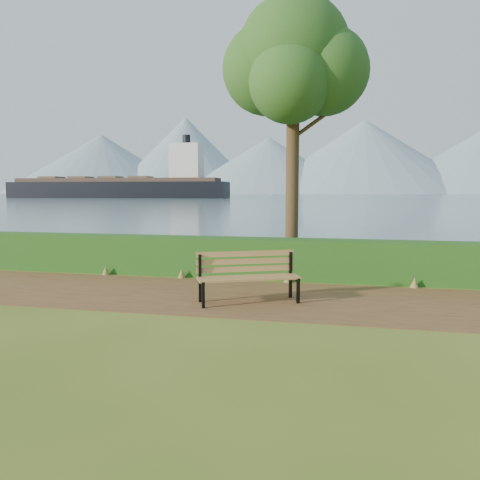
# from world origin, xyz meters

# --- Properties ---
(ground) EXTENTS (140.00, 140.00, 0.00)m
(ground) POSITION_xyz_m (0.00, 0.00, 0.00)
(ground) COLOR #4A5E1B
(ground) RESTS_ON ground
(path) EXTENTS (40.00, 3.40, 0.01)m
(path) POSITION_xyz_m (0.00, 0.30, 0.01)
(path) COLOR #4F311B
(path) RESTS_ON ground
(hedge) EXTENTS (32.00, 0.85, 1.00)m
(hedge) POSITION_xyz_m (0.00, 2.60, 0.50)
(hedge) COLOR #174614
(hedge) RESTS_ON ground
(water) EXTENTS (700.00, 510.00, 0.00)m
(water) POSITION_xyz_m (0.00, 260.00, 0.01)
(water) COLOR #4B6179
(water) RESTS_ON ground
(mountains) EXTENTS (585.00, 190.00, 70.00)m
(mountains) POSITION_xyz_m (-9.17, 406.05, 27.70)
(mountains) COLOR gray
(mountains) RESTS_ON ground
(bench) EXTENTS (2.06, 1.34, 1.00)m
(bench) POSITION_xyz_m (1.04, -0.08, 0.58)
(bench) COLOR black
(bench) RESTS_ON ground
(tree) EXTENTS (3.97, 3.36, 7.66)m
(tree) POSITION_xyz_m (1.47, 3.92, 5.70)
(tree) COLOR #3B2418
(tree) RESTS_ON ground
(cargo_ship) EXTENTS (70.03, 15.63, 21.08)m
(cargo_ship) POSITION_xyz_m (-63.48, 126.97, 3.14)
(cargo_ship) COLOR black
(cargo_ship) RESTS_ON ground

